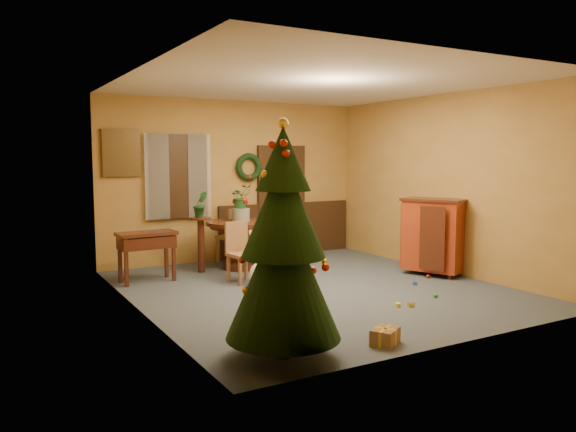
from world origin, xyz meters
TOP-DOWN VIEW (x-y plane):
  - room_envelope at (0.21, 2.70)m, footprint 5.50×5.50m
  - dining_table at (-0.30, 1.84)m, footprint 1.18×1.18m
  - urn at (-0.30, 1.84)m, footprint 0.29×0.29m
  - centerpiece_plant at (-0.30, 1.84)m, footprint 0.36×0.31m
  - chair_near at (-0.73, 0.94)m, footprint 0.45×0.45m
  - chair_far at (-0.20, 2.35)m, footprint 0.52×0.52m
  - guitar at (-0.62, 0.52)m, footprint 0.37×0.53m
  - plant_stand at (-1.00, 1.89)m, footprint 0.35×0.35m
  - stand_plant at (-1.00, 1.89)m, footprint 0.24×0.20m
  - christmas_tree at (-1.75, -2.23)m, footprint 1.08×1.08m
  - writing_desk at (-1.97, 1.61)m, footprint 0.89×0.48m
  - sideboard at (2.15, -0.13)m, footprint 0.85×1.08m
  - gift_a at (-0.67, -2.40)m, footprint 0.38×0.35m
  - gift_b at (-0.95, -0.64)m, footprint 0.29×0.29m
  - gift_c at (-1.40, -1.25)m, footprint 0.33×0.30m
  - gift_d at (-0.95, -1.00)m, footprint 0.39×0.23m
  - toy_a at (1.41, -0.55)m, footprint 0.09×0.09m
  - toy_b at (1.13, -1.26)m, footprint 0.06×0.06m
  - toy_c at (0.37, -1.37)m, footprint 0.08×0.09m
  - toy_d at (1.90, -0.30)m, footprint 0.06×0.06m
  - toy_e at (0.53, -1.44)m, footprint 0.08×0.05m

SIDE VIEW (x-z plane):
  - toy_a at x=1.41m, z-range 0.00..0.05m
  - toy_c at x=0.37m, z-range 0.00..0.05m
  - toy_e at x=0.53m, z-range 0.00..0.05m
  - toy_b at x=1.13m, z-range 0.00..0.06m
  - toy_d at x=1.90m, z-range 0.00..0.06m
  - gift_d at x=-0.95m, z-range 0.00..0.13m
  - gift_c at x=-1.40m, z-range 0.00..0.15m
  - gift_a at x=-0.67m, z-range 0.00..0.16m
  - gift_b at x=-0.95m, z-range 0.00..0.24m
  - guitar at x=-0.62m, z-range 0.01..0.79m
  - chair_near at x=-0.73m, z-range 0.03..0.94m
  - chair_far at x=-0.20m, z-range 0.04..1.02m
  - plant_stand at x=-1.00m, z-range 0.11..1.02m
  - dining_table at x=-0.30m, z-range 0.16..0.97m
  - writing_desk at x=-1.97m, z-range 0.19..0.96m
  - sideboard at x=2.15m, z-range 0.04..1.27m
  - urn at x=-0.30m, z-range 0.81..1.02m
  - christmas_tree at x=-1.75m, z-range -0.06..2.18m
  - room_envelope at x=0.21m, z-range -1.63..3.87m
  - stand_plant at x=-1.00m, z-range 0.90..1.34m
  - centerpiece_plant at x=-0.30m, z-range 1.02..1.42m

